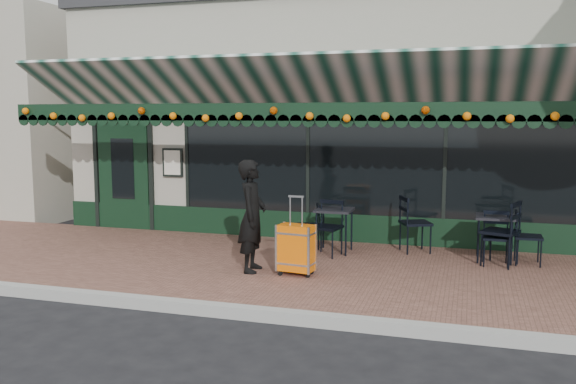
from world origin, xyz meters
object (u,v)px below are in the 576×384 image
(chair_a_left, at_px, (500,232))
(chair_b_left, at_px, (308,226))
(chair_b_right, at_px, (415,224))
(cafe_table_b, at_px, (334,213))
(chair_a_front, at_px, (496,238))
(chair_b_front, at_px, (327,228))
(suitcase, at_px, (296,249))
(woman, at_px, (252,216))
(cafe_table_a, at_px, (495,220))
(chair_a_right, at_px, (528,237))

(chair_a_left, distance_m, chair_b_left, 3.10)
(chair_a_left, bearing_deg, chair_b_right, -92.80)
(cafe_table_b, bearing_deg, chair_a_front, -4.16)
(chair_b_front, bearing_deg, chair_b_right, 38.43)
(suitcase, bearing_deg, woman, -175.29)
(cafe_table_a, relative_size, cafe_table_b, 0.98)
(suitcase, relative_size, chair_b_right, 1.19)
(chair_b_front, bearing_deg, chair_a_front, 13.97)
(chair_a_right, relative_size, chair_a_front, 1.01)
(chair_b_right, height_order, chair_b_front, chair_b_right)
(cafe_table_b, bearing_deg, woman, -119.19)
(woman, distance_m, chair_a_front, 3.70)
(woman, distance_m, cafe_table_b, 1.80)
(chair_b_left, bearing_deg, chair_a_right, 67.58)
(cafe_table_b, bearing_deg, chair_a_right, 0.21)
(chair_b_left, height_order, chair_b_front, chair_b_front)
(chair_a_front, height_order, chair_b_right, chair_b_right)
(woman, bearing_deg, chair_a_front, -74.73)
(suitcase, height_order, chair_b_front, suitcase)
(chair_b_front, bearing_deg, cafe_table_a, 20.32)
(cafe_table_a, bearing_deg, chair_b_left, 179.10)
(cafe_table_b, xyz_separation_m, chair_b_right, (1.29, 0.39, -0.18))
(chair_b_left, bearing_deg, chair_b_right, 77.54)
(cafe_table_a, relative_size, chair_a_front, 0.86)
(chair_b_left, bearing_deg, cafe_table_b, 52.53)
(cafe_table_a, height_order, chair_b_front, chair_b_front)
(chair_b_right, relative_size, chair_b_front, 1.05)
(woman, xyz_separation_m, chair_b_right, (2.16, 1.95, -0.34))
(suitcase, bearing_deg, cafe_table_a, 39.54)
(cafe_table_b, relative_size, chair_b_right, 0.76)
(cafe_table_a, bearing_deg, suitcase, -148.00)
(chair_b_left, xyz_separation_m, chair_b_front, (0.42, -0.44, 0.06))
(cafe_table_a, xyz_separation_m, chair_a_right, (0.48, -0.09, -0.22))
(chair_a_right, relative_size, chair_b_right, 0.88)
(woman, distance_m, cafe_table_a, 3.79)
(cafe_table_b, relative_size, chair_a_front, 0.88)
(suitcase, bearing_deg, cafe_table_b, 90.36)
(chair_a_right, xyz_separation_m, chair_b_front, (-3.07, -0.30, 0.04))
(cafe_table_b, bearing_deg, suitcase, -97.18)
(chair_a_left, relative_size, chair_b_front, 1.11)
(chair_a_right, bearing_deg, suitcase, 116.37)
(chair_b_front, bearing_deg, chair_b_left, 145.22)
(cafe_table_a, distance_m, chair_a_front, 0.37)
(chair_a_right, bearing_deg, chair_b_left, 87.42)
(chair_a_right, height_order, chair_b_left, chair_a_right)
(suitcase, height_order, chair_a_front, suitcase)
(suitcase, height_order, cafe_table_a, suitcase)
(chair_b_front, bearing_deg, woman, -111.02)
(chair_a_right, height_order, chair_b_right, chair_b_right)
(chair_a_left, xyz_separation_m, chair_a_right, (0.41, 0.18, -0.09))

